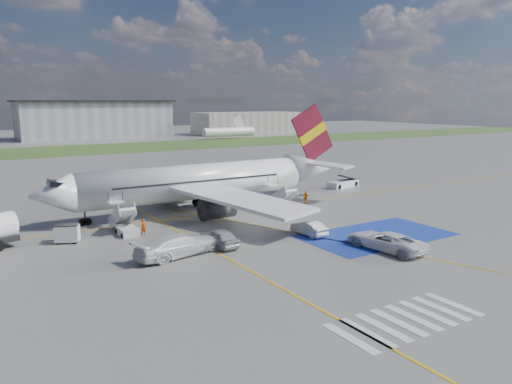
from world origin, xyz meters
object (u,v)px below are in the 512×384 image
Objects in this scene: car_silver_a at (219,238)px; car_silver_b at (309,228)px; gpu_cart at (67,235)px; van_white_b at (180,241)px; van_white_a at (385,238)px; airliner at (207,181)px; belt_loader at (343,184)px.

car_silver_b is at bearing 168.01° from car_silver_a.
van_white_b reaches higher than gpu_cart.
gpu_cart is 0.52× the size of car_silver_a.
van_white_a is at bearing -12.35° from gpu_cart.
airliner is at bearing -79.02° from car_silver_b.
car_silver_b is 0.68× the size of van_white_b.
van_white_a reaches higher than car_silver_a.
airliner is 16.01× the size of gpu_cart.
gpu_cart is 13.43m from car_silver_a.
van_white_b is at bearing 4.66° from car_silver_a.
car_silver_b is (8.75, -1.17, -0.09)m from car_silver_a.
airliner reaches higher than van_white_a.
car_silver_b is at bearing -76.78° from van_white_a.
airliner is 22.50m from van_white_a.
van_white_a is (11.34, -8.18, 0.26)m from car_silver_a.
airliner is 6.18× the size of van_white_b.
airliner is at bearing -81.92° from van_white_a.
van_white_b is at bearing -123.65° from airliner.
airliner is at bearing 42.23° from gpu_cart.
car_silver_b is (19.55, -9.15, -0.08)m from gpu_cart.
van_white_b is (-15.18, 7.57, 0.15)m from van_white_a.
car_silver_b is (3.26, -14.59, -2.73)m from airliner.
gpu_cart is at bearing -161.53° from airliner.
van_white_a is (2.59, -7.01, 0.35)m from car_silver_b.
van_white_a is at bearing 108.68° from car_silver_b.
van_white_b is (-33.06, -17.71, 0.73)m from belt_loader.
gpu_cart reaches higher than car_silver_b.
car_silver_a is 0.82× the size of van_white_a.
car_silver_b is 12.62m from van_white_b.
car_silver_a is 13.99m from van_white_a.
car_silver_b is at bearing -1.31° from gpu_cart.
airliner is at bearing -116.62° from car_silver_a.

